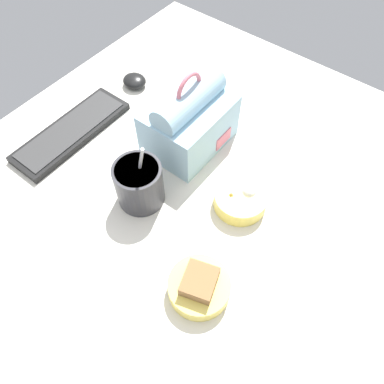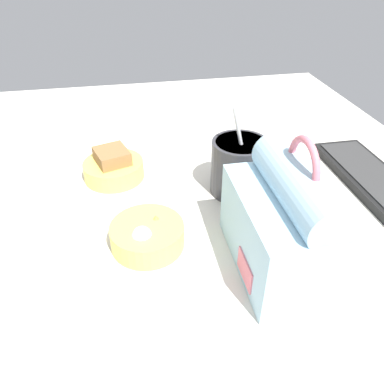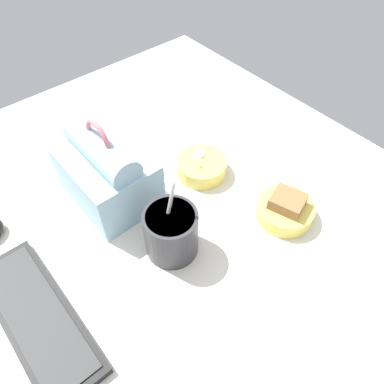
{
  "view_description": "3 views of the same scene",
  "coord_description": "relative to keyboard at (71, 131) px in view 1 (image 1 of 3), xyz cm",
  "views": [
    {
      "loc": [
        -31.78,
        -32.16,
        76.57
      ],
      "look_at": [
        5.05,
        -3.55,
        7.0
      ],
      "focal_mm": 35.0,
      "sensor_mm": 36.0,
      "label": 1
    },
    {
      "loc": [
        59.1,
        -13.88,
        45.59
      ],
      "look_at": [
        5.05,
        -3.55,
        7.0
      ],
      "focal_mm": 35.0,
      "sensor_mm": 36.0,
      "label": 2
    },
    {
      "loc": [
        -36.42,
        31.64,
        69.55
      ],
      "look_at": [
        5.05,
        -3.55,
        7.0
      ],
      "focal_mm": 35.0,
      "sensor_mm": 36.0,
      "label": 3
    }
  ],
  "objects": [
    {
      "name": "lunch_bag",
      "position": [
        16.98,
        -26.63,
        6.94
      ],
      "size": [
        21.43,
        16.15,
        21.89
      ],
      "color": "#9EC6DB",
      "rests_on": "desk_surface"
    },
    {
      "name": "desk_surface",
      "position": [
        -2.8,
        -35.36,
        -2.02
      ],
      "size": [
        140.0,
        110.0,
        2.0
      ],
      "color": "silver",
      "rests_on": "ground"
    },
    {
      "name": "computer_mouse",
      "position": [
        24.69,
        -0.04,
        0.61
      ],
      "size": [
        6.4,
        7.06,
        3.25
      ],
      "color": "black",
      "rests_on": "desk_surface"
    },
    {
      "name": "bento_bowl_sandwich",
      "position": [
        -13.35,
        -52.84,
        1.44
      ],
      "size": [
        12.62,
        12.62,
        6.6
      ],
      "color": "#EFD65B",
      "rests_on": "desk_surface"
    },
    {
      "name": "keyboard",
      "position": [
        0.0,
        0.0,
        0.0
      ],
      "size": [
        33.18,
        11.19,
        2.1
      ],
      "color": "black",
      "rests_on": "desk_surface"
    },
    {
      "name": "bento_bowl_snacks",
      "position": [
        9.01,
        -47.7,
        1.17
      ],
      "size": [
        12.31,
        12.31,
        5.35
      ],
      "color": "#EFD65B",
      "rests_on": "desk_surface"
    },
    {
      "name": "soup_cup",
      "position": [
        -3.65,
        -28.43,
        4.75
      ],
      "size": [
        10.95,
        10.95,
        18.51
      ],
      "color": "#333338",
      "rests_on": "desk_surface"
    }
  ]
}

